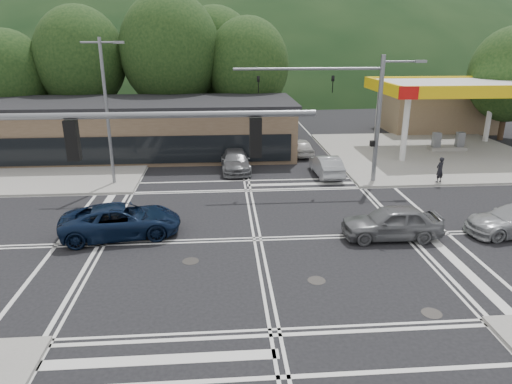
{
  "coord_description": "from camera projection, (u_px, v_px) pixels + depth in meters",
  "views": [
    {
      "loc": [
        -1.55,
        -19.47,
        9.01
      ],
      "look_at": [
        0.14,
        2.76,
        1.4
      ],
      "focal_mm": 32.0,
      "sensor_mm": 36.0,
      "label": 1
    }
  ],
  "objects": [
    {
      "name": "streetlight_nw",
      "position": [
        107.0,
        106.0,
        27.65
      ],
      "size": [
        2.5,
        0.25,
        9.0
      ],
      "color": "slate",
      "rests_on": "ground"
    },
    {
      "name": "ground",
      "position": [
        257.0,
        239.0,
        21.4
      ],
      "size": [
        120.0,
        120.0,
        0.0
      ],
      "primitive_type": "plane",
      "color": "black",
      "rests_on": "ground"
    },
    {
      "name": "car_northbound",
      "position": [
        235.0,
        161.0,
        32.22
      ],
      "size": [
        2.12,
        4.94,
        1.42
      ],
      "primitive_type": "imported",
      "rotation": [
        0.0,
        0.0,
        0.03
      ],
      "color": "slate",
      "rests_on": "ground"
    },
    {
      "name": "tree_n_a",
      "position": [
        80.0,
        59.0,
        40.73
      ],
      "size": [
        8.0,
        8.0,
        11.75
      ],
      "color": "#382619",
      "rests_on": "ground"
    },
    {
      "name": "sidewalk_nw",
      "position": [
        44.0,
        161.0,
        34.45
      ],
      "size": [
        16.0,
        16.0,
        0.15
      ],
      "primitive_type": "cube",
      "color": "gray",
      "rests_on": "ground"
    },
    {
      "name": "pedestrian",
      "position": [
        440.0,
        170.0,
        29.04
      ],
      "size": [
        0.71,
        0.62,
        1.65
      ],
      "primitive_type": "imported",
      "rotation": [
        0.0,
        0.0,
        3.59
      ],
      "color": "black",
      "rests_on": "sidewalk_ne"
    },
    {
      "name": "car_queue_b",
      "position": [
        300.0,
        147.0,
        36.43
      ],
      "size": [
        1.83,
        3.99,
        1.32
      ],
      "primitive_type": "imported",
      "rotation": [
        0.0,
        0.0,
        3.21
      ],
      "color": "beige",
      "rests_on": "ground"
    },
    {
      "name": "convenience_store",
      "position": [
        436.0,
        111.0,
        45.81
      ],
      "size": [
        10.0,
        6.0,
        3.8
      ],
      "primitive_type": "cube",
      "color": "#846B4F",
      "rests_on": "ground"
    },
    {
      "name": "tree_ne",
      "position": [
        511.0,
        75.0,
        40.11
      ],
      "size": [
        7.2,
        7.2,
        9.99
      ],
      "color": "#382619",
      "rests_on": "ground"
    },
    {
      "name": "tree_n_c",
      "position": [
        248.0,
        65.0,
        42.02
      ],
      "size": [
        7.6,
        7.6,
        10.87
      ],
      "color": "#382619",
      "rests_on": "ground"
    },
    {
      "name": "tree_n_e",
      "position": [
        215.0,
        56.0,
        45.37
      ],
      "size": [
        8.4,
        8.4,
        11.98
      ],
      "color": "#382619",
      "rests_on": "ground"
    },
    {
      "name": "gas_station_canopy",
      "position": [
        455.0,
        90.0,
        36.08
      ],
      "size": [
        12.32,
        8.34,
        5.75
      ],
      "color": "silver",
      "rests_on": "ground"
    },
    {
      "name": "car_blue_west",
      "position": [
        121.0,
        221.0,
        21.56
      ],
      "size": [
        5.85,
        3.36,
        1.54
      ],
      "primitive_type": "imported",
      "rotation": [
        0.0,
        0.0,
        1.72
      ],
      "color": "black",
      "rests_on": "ground"
    },
    {
      "name": "car_grey_center",
      "position": [
        392.0,
        222.0,
        21.31
      ],
      "size": [
        4.66,
        1.95,
        1.58
      ],
      "primitive_type": "imported",
      "rotation": [
        0.0,
        0.0,
        -1.59
      ],
      "color": "slate",
      "rests_on": "ground"
    },
    {
      "name": "signal_mast_sw",
      "position": [
        32.0,
        199.0,
        11.54
      ],
      "size": [
        9.14,
        0.28,
        8.0
      ],
      "color": "slate",
      "rests_on": "ground"
    },
    {
      "name": "tree_n_b",
      "position": [
        170.0,
        51.0,
        41.09
      ],
      "size": [
        9.0,
        9.0,
        12.98
      ],
      "color": "#382619",
      "rests_on": "ground"
    },
    {
      "name": "hill_north",
      "position": [
        227.0,
        77.0,
        106.32
      ],
      "size": [
        252.0,
        126.0,
        140.0
      ],
      "primitive_type": "ellipsoid",
      "color": "black",
      "rests_on": "ground"
    },
    {
      "name": "car_queue_a",
      "position": [
        326.0,
        165.0,
        31.0
      ],
      "size": [
        1.66,
        4.33,
        1.41
      ],
      "primitive_type": "imported",
      "rotation": [
        0.0,
        0.0,
        3.18
      ],
      "color": "#999C9F",
      "rests_on": "ground"
    },
    {
      "name": "sidewalk_ne",
      "position": [
        429.0,
        154.0,
        36.6
      ],
      "size": [
        16.0,
        16.0,
        0.15
      ],
      "primitive_type": "cube",
      "color": "gray",
      "rests_on": "ground"
    },
    {
      "name": "signal_mast_ne",
      "position": [
        360.0,
        104.0,
        27.99
      ],
      "size": [
        11.65,
        0.3,
        8.0
      ],
      "color": "slate",
      "rests_on": "ground"
    },
    {
      "name": "commercial_row",
      "position": [
        140.0,
        130.0,
        36.22
      ],
      "size": [
        24.0,
        8.0,
        4.0
      ],
      "primitive_type": "cube",
      "color": "brown",
      "rests_on": "ground"
    },
    {
      "name": "tree_n_d",
      "position": [
        9.0,
        75.0,
        39.78
      ],
      "size": [
        6.8,
        6.8,
        9.76
      ],
      "color": "#382619",
      "rests_on": "ground"
    }
  ]
}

